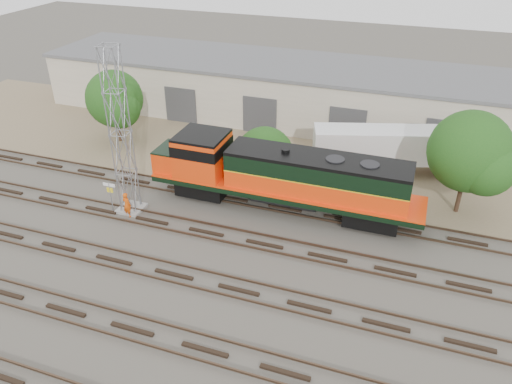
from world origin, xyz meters
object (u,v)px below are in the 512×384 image
(signal_tower, at_px, (121,137))
(semi_trailer, at_px, (397,146))
(worker, at_px, (127,205))
(locomotive, at_px, (280,176))

(signal_tower, bearing_deg, semi_trailer, 34.62)
(signal_tower, relative_size, semi_trailer, 0.92)
(worker, xyz_separation_m, semi_trailer, (16.42, 12.32, 1.44))
(locomotive, bearing_deg, signal_tower, -159.46)
(locomotive, bearing_deg, semi_trailer, 48.40)
(locomotive, distance_m, signal_tower, 10.74)
(signal_tower, distance_m, semi_trailer, 20.50)
(locomotive, xyz_separation_m, worker, (-9.42, -4.43, -1.65))
(locomotive, xyz_separation_m, signal_tower, (-9.66, -3.62, 2.97))
(worker, bearing_deg, signal_tower, -59.69)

